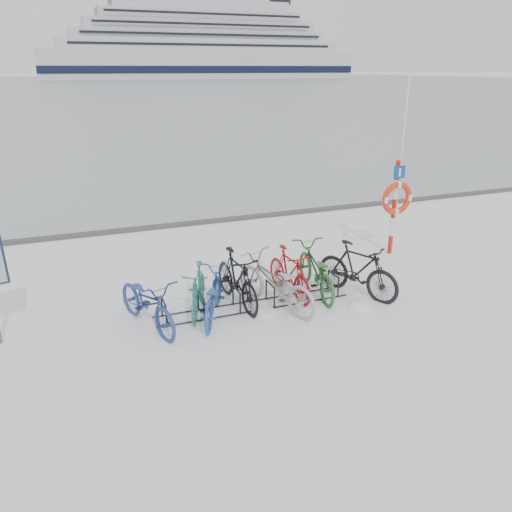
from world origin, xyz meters
TOP-DOWN VIEW (x-y plane):
  - ground at (0.00, 0.00)m, footprint 900.00×900.00m
  - ice_sheet at (0.00, 155.00)m, footprint 400.00×298.00m
  - quay_edge at (0.00, 5.90)m, footprint 400.00×0.25m
  - bike_rack at (0.00, 0.00)m, footprint 4.00×0.48m
  - lifebuoy_station at (4.39, 1.59)m, footprint 0.84×0.23m
  - cruise_ferry at (55.48, 212.77)m, footprint 131.26×24.77m
  - bike_0 at (-2.10, -0.05)m, footprint 1.29×2.11m
  - bike_1 at (-1.08, 0.19)m, footprint 1.05×1.69m
  - bike_2 at (-0.88, -0.11)m, footprint 1.32×1.91m
  - bike_3 at (-0.26, 0.26)m, footprint 0.73×1.95m
  - bike_4 at (0.39, -0.15)m, footprint 1.48×2.24m
  - bike_5 at (0.91, 0.30)m, footprint 0.63×1.77m
  - bike_6 at (1.48, 0.22)m, footprint 0.95×2.11m
  - bike_7 at (2.25, -0.21)m, footprint 1.34×1.99m
  - snow_drifts at (1.31, -0.10)m, footprint 3.54×1.94m

SIDE VIEW (x-z plane):
  - ground at x=0.00m, z-range 0.00..0.00m
  - snow_drifts at x=1.31m, z-range -0.09..0.09m
  - ice_sheet at x=0.00m, z-range 0.00..0.02m
  - quay_edge at x=0.00m, z-range 0.00..0.10m
  - bike_rack at x=0.00m, z-range -0.05..0.41m
  - bike_2 at x=-0.88m, z-range 0.00..0.95m
  - bike_1 at x=-1.08m, z-range 0.00..0.98m
  - bike_5 at x=0.91m, z-range 0.00..1.04m
  - bike_0 at x=-2.10m, z-range 0.00..1.04m
  - bike_6 at x=1.48m, z-range 0.00..1.07m
  - bike_4 at x=0.39m, z-range 0.00..1.11m
  - bike_3 at x=-0.26m, z-range 0.00..1.14m
  - bike_7 at x=2.25m, z-range 0.00..1.17m
  - lifebuoy_station at x=4.39m, z-range -0.72..3.64m
  - cruise_ferry at x=55.48m, z-range -9.82..33.31m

